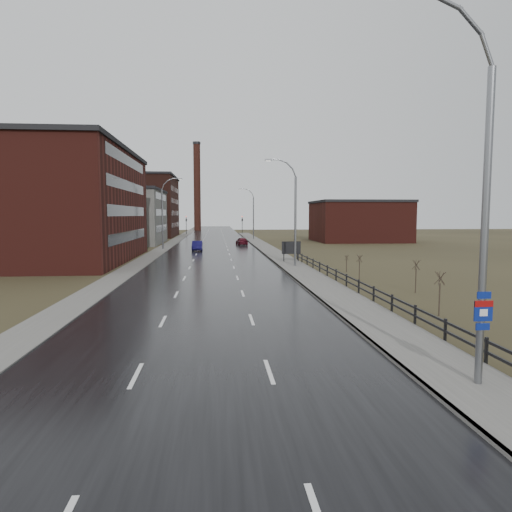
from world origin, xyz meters
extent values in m
plane|color=#2D2819|center=(0.00, 0.00, 0.00)|extent=(320.00, 320.00, 0.00)
cube|color=black|center=(0.00, 60.00, 0.03)|extent=(14.00, 300.00, 0.06)
cube|color=#595651|center=(8.60, 35.00, 0.09)|extent=(3.20, 180.00, 0.18)
cube|color=slate|center=(7.08, 35.00, 0.09)|extent=(0.16, 180.00, 0.18)
cube|color=#595651|center=(-8.20, 60.00, 0.06)|extent=(2.40, 260.00, 0.12)
cube|color=#471914|center=(-21.00, 45.00, 6.50)|extent=(22.00, 28.00, 13.00)
cube|color=black|center=(-21.00, 45.00, 13.25)|extent=(22.44, 28.56, 0.50)
cube|color=black|center=(-10.02, 45.00, 3.00)|extent=(0.06, 22.40, 1.20)
cube|color=black|center=(-10.02, 45.00, 6.00)|extent=(0.06, 22.40, 1.20)
cube|color=black|center=(-10.02, 45.00, 9.00)|extent=(0.06, 22.40, 1.20)
cube|color=black|center=(-10.02, 45.00, 12.00)|extent=(0.06, 22.40, 1.20)
cube|color=slate|center=(-18.00, 78.00, 5.00)|extent=(16.00, 20.00, 10.00)
cube|color=black|center=(-18.00, 78.00, 10.25)|extent=(16.32, 20.40, 0.50)
cube|color=black|center=(-10.02, 78.00, 3.00)|extent=(0.06, 16.00, 1.20)
cube|color=black|center=(-10.02, 78.00, 6.00)|extent=(0.06, 16.00, 1.20)
cube|color=black|center=(-10.02, 78.00, 9.00)|extent=(0.06, 16.00, 1.20)
cube|color=#331611|center=(-23.00, 108.00, 7.50)|extent=(26.00, 24.00, 15.00)
cube|color=black|center=(-23.00, 108.00, 15.25)|extent=(26.52, 24.48, 0.50)
cube|color=black|center=(-10.02, 108.00, 3.00)|extent=(0.06, 19.20, 1.20)
cube|color=black|center=(-10.02, 108.00, 6.00)|extent=(0.06, 19.20, 1.20)
cube|color=black|center=(-10.02, 108.00, 9.00)|extent=(0.06, 19.20, 1.20)
cube|color=black|center=(-10.02, 108.00, 12.00)|extent=(0.06, 19.20, 1.20)
cube|color=#471914|center=(30.30, 82.00, 4.00)|extent=(18.00, 16.00, 8.00)
cube|color=black|center=(30.30, 82.00, 8.25)|extent=(18.36, 16.32, 0.50)
cylinder|color=#331611|center=(-6.00, 150.00, 15.00)|extent=(2.40, 2.40, 30.00)
cylinder|color=black|center=(-6.00, 150.00, 30.30)|extent=(2.70, 2.70, 0.80)
cylinder|color=slate|center=(8.80, 2.00, 5.00)|extent=(0.24, 0.24, 10.00)
cylinder|color=slate|center=(8.61, 2.00, 10.46)|extent=(0.57, 0.14, 1.12)
cylinder|color=slate|center=(8.06, 2.00, 11.28)|extent=(0.91, 0.14, 0.91)
cylinder|color=slate|center=(7.25, 2.00, 11.82)|extent=(1.12, 0.14, 0.57)
cube|color=navy|center=(8.80, 1.88, 3.05)|extent=(0.45, 0.04, 0.22)
cube|color=navy|center=(8.80, 1.88, 2.55)|extent=(0.60, 0.04, 0.65)
cube|color=maroon|center=(8.80, 1.87, 2.78)|extent=(0.60, 0.04, 0.20)
cube|color=navy|center=(8.80, 1.88, 2.05)|extent=(0.45, 0.04, 0.22)
cube|color=silver|center=(8.80, 1.86, 2.50)|extent=(0.26, 0.02, 0.22)
cylinder|color=slate|center=(8.80, 36.00, 4.75)|extent=(0.24, 0.24, 9.50)
cylinder|color=slate|center=(8.63, 36.00, 9.90)|extent=(0.51, 0.14, 0.98)
cylinder|color=slate|center=(8.16, 36.00, 10.62)|extent=(0.81, 0.14, 0.81)
cylinder|color=slate|center=(7.44, 36.00, 11.09)|extent=(0.98, 0.14, 0.51)
cylinder|color=slate|center=(6.60, 36.00, 11.26)|extent=(1.01, 0.14, 0.14)
cube|color=slate|center=(5.91, 36.00, 11.21)|extent=(0.70, 0.28, 0.18)
cube|color=silver|center=(5.91, 36.00, 11.11)|extent=(0.50, 0.20, 0.04)
cylinder|color=slate|center=(-8.00, 62.00, 4.75)|extent=(0.24, 0.24, 9.50)
cylinder|color=slate|center=(-7.83, 62.00, 9.90)|extent=(0.51, 0.14, 0.98)
cylinder|color=slate|center=(-7.36, 62.00, 10.62)|extent=(0.81, 0.14, 0.81)
cylinder|color=slate|center=(-6.64, 62.00, 11.09)|extent=(0.98, 0.14, 0.51)
cylinder|color=slate|center=(-5.80, 62.00, 11.26)|extent=(1.01, 0.14, 0.14)
cube|color=slate|center=(-5.11, 62.00, 11.21)|extent=(0.70, 0.28, 0.18)
cube|color=silver|center=(-5.11, 62.00, 11.11)|extent=(0.50, 0.20, 0.04)
cylinder|color=slate|center=(8.80, 90.00, 4.75)|extent=(0.24, 0.24, 9.50)
cylinder|color=slate|center=(8.63, 90.00, 9.90)|extent=(0.51, 0.14, 0.98)
cylinder|color=slate|center=(8.16, 90.00, 10.62)|extent=(0.81, 0.14, 0.81)
cylinder|color=slate|center=(7.44, 90.00, 11.09)|extent=(0.98, 0.14, 0.51)
cylinder|color=slate|center=(6.60, 90.00, 11.26)|extent=(1.01, 0.14, 0.14)
cube|color=slate|center=(5.91, 90.00, 11.21)|extent=(0.70, 0.28, 0.18)
cube|color=silver|center=(5.91, 90.00, 11.11)|extent=(0.50, 0.20, 0.04)
cube|color=black|center=(10.30, 4.00, 0.55)|extent=(0.10, 0.10, 1.10)
cube|color=black|center=(10.30, 7.00, 0.55)|extent=(0.10, 0.10, 1.10)
cube|color=black|center=(10.30, 10.00, 0.55)|extent=(0.10, 0.10, 1.10)
cube|color=black|center=(10.30, 13.00, 0.55)|extent=(0.10, 0.10, 1.10)
cube|color=black|center=(10.30, 16.00, 0.55)|extent=(0.10, 0.10, 1.10)
cube|color=black|center=(10.30, 19.00, 0.55)|extent=(0.10, 0.10, 1.10)
cube|color=black|center=(10.30, 22.00, 0.55)|extent=(0.10, 0.10, 1.10)
cube|color=black|center=(10.30, 25.00, 0.55)|extent=(0.10, 0.10, 1.10)
cube|color=black|center=(10.30, 28.00, 0.55)|extent=(0.10, 0.10, 1.10)
cube|color=black|center=(10.30, 31.00, 0.55)|extent=(0.10, 0.10, 1.10)
cube|color=black|center=(10.30, 34.00, 0.55)|extent=(0.10, 0.10, 1.10)
cube|color=black|center=(10.30, 37.00, 0.55)|extent=(0.10, 0.10, 1.10)
cube|color=black|center=(10.30, 40.00, 0.55)|extent=(0.10, 0.10, 1.10)
cube|color=black|center=(10.30, 43.00, 0.55)|extent=(0.10, 0.10, 1.10)
cube|color=black|center=(10.30, 18.50, 0.95)|extent=(0.08, 53.00, 0.10)
cube|color=black|center=(10.30, 18.50, 0.55)|extent=(0.08, 53.00, 0.10)
cylinder|color=#382D23|center=(12.69, 12.25, 0.91)|extent=(0.08, 0.08, 1.82)
cylinder|color=#382D23|center=(12.74, 12.25, 2.09)|extent=(0.04, 0.61, 0.72)
cylinder|color=#382D23|center=(12.70, 12.30, 2.09)|extent=(0.58, 0.23, 0.73)
cylinder|color=#382D23|center=(12.65, 12.28, 2.09)|extent=(0.35, 0.52, 0.73)
cylinder|color=#382D23|center=(12.65, 12.22, 2.09)|extent=(0.35, 0.52, 0.73)
cylinder|color=#382D23|center=(12.70, 12.21, 2.09)|extent=(0.58, 0.23, 0.73)
cylinder|color=#382D23|center=(14.62, 19.54, 0.87)|extent=(0.08, 0.08, 1.75)
cylinder|color=#382D23|center=(14.67, 19.54, 2.01)|extent=(0.04, 0.59, 0.69)
cylinder|color=#382D23|center=(14.64, 19.59, 2.01)|extent=(0.56, 0.22, 0.70)
cylinder|color=#382D23|center=(14.58, 19.57, 2.01)|extent=(0.34, 0.50, 0.71)
cylinder|color=#382D23|center=(14.58, 19.51, 2.01)|extent=(0.34, 0.50, 0.71)
cylinder|color=#382D23|center=(14.64, 19.49, 2.01)|extent=(0.56, 0.22, 0.70)
cylinder|color=#382D23|center=(12.66, 26.24, 0.80)|extent=(0.08, 0.08, 1.60)
cylinder|color=#382D23|center=(12.71, 26.24, 1.84)|extent=(0.04, 0.54, 0.64)
cylinder|color=#382D23|center=(12.67, 26.29, 1.84)|extent=(0.52, 0.21, 0.64)
cylinder|color=#382D23|center=(12.62, 26.27, 1.84)|extent=(0.31, 0.46, 0.65)
cylinder|color=#382D23|center=(12.62, 26.21, 1.84)|extent=(0.31, 0.46, 0.65)
cylinder|color=#382D23|center=(12.67, 26.19, 1.84)|extent=(0.52, 0.21, 0.64)
cylinder|color=#382D23|center=(13.06, 31.49, 0.61)|extent=(0.08, 0.08, 1.22)
cylinder|color=#382D23|center=(13.11, 31.49, 1.40)|extent=(0.04, 0.42, 0.49)
cylinder|color=#382D23|center=(13.07, 31.53, 1.40)|extent=(0.40, 0.17, 0.50)
cylinder|color=#382D23|center=(13.01, 31.51, 1.40)|extent=(0.25, 0.36, 0.50)
cylinder|color=#382D23|center=(13.01, 31.46, 1.40)|extent=(0.25, 0.36, 0.50)
cylinder|color=#382D23|center=(13.07, 31.44, 1.40)|extent=(0.40, 0.17, 0.50)
cube|color=black|center=(8.26, 40.44, 0.90)|extent=(0.10, 0.10, 1.80)
cube|color=black|center=(9.94, 40.44, 0.90)|extent=(0.10, 0.10, 1.80)
cube|color=silver|center=(9.10, 40.39, 1.77)|extent=(2.11, 0.08, 1.35)
cube|color=black|center=(9.10, 40.34, 1.77)|extent=(2.21, 0.04, 1.45)
cylinder|color=black|center=(-8.00, 120.00, 2.60)|extent=(0.16, 0.16, 5.20)
imported|color=black|center=(-8.00, 120.00, 4.75)|extent=(0.58, 2.73, 1.10)
sphere|color=#FF190C|center=(-8.00, 119.85, 5.05)|extent=(0.18, 0.18, 0.18)
cylinder|color=black|center=(8.00, 120.00, 2.60)|extent=(0.16, 0.16, 5.20)
imported|color=black|center=(8.00, 120.00, 4.75)|extent=(0.58, 2.73, 1.10)
sphere|color=#FF190C|center=(8.00, 119.85, 5.05)|extent=(0.18, 0.18, 0.18)
imported|color=#110E46|center=(-2.42, 59.09, 0.74)|extent=(1.59, 4.52, 1.49)
imported|color=#4A0C17|center=(5.10, 70.78, 0.73)|extent=(2.24, 4.45, 1.45)
camera|label=1|loc=(0.48, -11.49, 5.55)|focal=32.00mm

